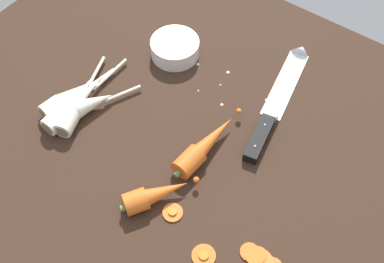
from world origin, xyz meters
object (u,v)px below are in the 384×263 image
Objects in this scene: parsnip_mid_left at (67,98)px; carrot_slice_stray_near at (173,212)px; parsnip_front at (74,104)px; chefs_knife at (279,96)px; parsnip_back at (86,106)px; whole_carrot_second at (154,195)px; whole_carrot at (204,146)px; carrot_slice_stray_mid at (204,255)px; prep_bowl at (175,48)px; parsnip_mid_right at (76,105)px.

carrot_slice_stray_near is at bearing -12.14° from parsnip_mid_left.
parsnip_front is 2.20cm from parsnip_mid_left.
chefs_knife is 40.79cm from parsnip_back.
whole_carrot is at bearing 84.25° from whole_carrot_second.
carrot_slice_stray_mid is at bearing -14.19° from parsnip_front.
whole_carrot reaches higher than prep_bowl.
chefs_knife is 44.73cm from parsnip_mid_left.
parsnip_mid_right reaches higher than chefs_knife.
chefs_knife is 42.79cm from parsnip_mid_right.
parsnip_front reaches higher than chefs_knife.
carrot_slice_stray_near is at bearing -53.60° from prep_bowl.
carrot_slice_stray_mid is at bearing -19.69° from carrot_slice_stray_near.
parsnip_front reaches higher than carrot_slice_stray_mid.
parsnip_mid_right is at bearing 165.56° from carrot_slice_stray_mid.
parsnip_front is at bearing -139.95° from chefs_knife.
parsnip_front is 6.35× the size of carrot_slice_stray_near.
parsnip_front is at bearing -165.49° from whole_carrot.
chefs_knife reaches higher than carrot_slice_stray_near.
carrot_slice_stray_near and carrot_slice_stray_mid have the same top height.
whole_carrot is at bearing -40.80° from prep_bowl.
chefs_knife is at bearing 100.29° from carrot_slice_stray_mid.
chefs_knife is 1.62× the size of parsnip_mid_right.
whole_carrot_second reaches higher than parsnip_mid_right.
parsnip_mid_left is at bearing 166.21° from whole_carrot_second.
prep_bowl is at bearing 69.03° from parsnip_mid_left.
parsnip_front and parsnip_mid_left have the same top height.
whole_carrot_second is 0.78× the size of parsnip_back.
prep_bowl is (-32.65, 35.09, 1.79)cm from carrot_slice_stray_mid.
prep_bowl is (-25.77, -2.80, 1.50)cm from chefs_knife.
whole_carrot_second is 29.50cm from parsnip_mid_left.
prep_bowl is (5.01, 23.93, 0.17)cm from parsnip_back.
whole_carrot_second reaches higher than parsnip_front.
parsnip_mid_left is (-30.06, -6.95, -0.12)cm from whole_carrot.
parsnip_back is 24.45cm from prep_bowl.
whole_carrot_second is at bearing -14.71° from parsnip_mid_right.
chefs_knife is 35.20cm from whole_carrot_second.
parsnip_mid_left is at bearing 172.90° from parsnip_front.
parsnip_mid_right is at bearing 165.29° from whole_carrot_second.
parsnip_back is at bearing 163.50° from carrot_slice_stray_mid.
whole_carrot_second is 0.73× the size of parsnip_mid_left.
carrot_slice_stray_mid is (6.88, -37.89, -0.29)cm from chefs_knife.
carrot_slice_stray_near is 0.89× the size of carrot_slice_stray_mid.
whole_carrot reaches higher than chefs_knife.
prep_bowl is at bearing 139.20° from whole_carrot.
carrot_slice_stray_mid is at bearing -13.93° from whole_carrot_second.
whole_carrot is (-5.18, -20.57, 1.45)cm from chefs_knife.
parsnip_mid_right and prep_bowl have the same top height.
parsnip_mid_right is at bearing 167.21° from carrot_slice_stray_near.
parsnip_back reaches higher than carrot_slice_stray_near.
parsnip_mid_right is (2.69, -0.22, -0.00)cm from parsnip_mid_left.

